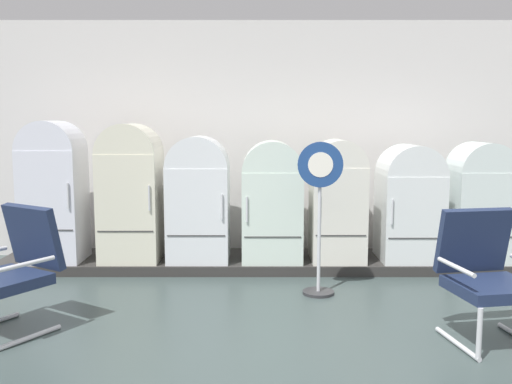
{
  "coord_description": "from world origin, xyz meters",
  "views": [
    {
      "loc": [
        -0.13,
        -3.64,
        1.75
      ],
      "look_at": [
        -0.1,
        2.75,
        0.94
      ],
      "focal_mm": 39.79,
      "sensor_mm": 36.0,
      "label": 1
    }
  ],
  "objects_px": {
    "armchair_left": "(11,265)",
    "armchair_right": "(483,271)",
    "sign_stand": "(317,221)",
    "refrigerator_1": "(128,188)",
    "refrigerator_3": "(270,198)",
    "refrigerator_6": "(477,199)",
    "refrigerator_2": "(196,196)",
    "refrigerator_4": "(335,197)",
    "refrigerator_5": "(407,200)",
    "refrigerator_0": "(51,187)"
  },
  "relations": [
    {
      "from": "armchair_left",
      "to": "armchair_right",
      "type": "distance_m",
      "value": 3.84
    },
    {
      "from": "armchair_left",
      "to": "sign_stand",
      "type": "xyz_separation_m",
      "value": [
        2.64,
        0.97,
        0.2
      ]
    },
    {
      "from": "refrigerator_1",
      "to": "refrigerator_3",
      "type": "bearing_deg",
      "value": -0.75
    },
    {
      "from": "refrigerator_6",
      "to": "refrigerator_1",
      "type": "bearing_deg",
      "value": 179.67
    },
    {
      "from": "armchair_right",
      "to": "sign_stand",
      "type": "distance_m",
      "value": 1.68
    },
    {
      "from": "armchair_left",
      "to": "refrigerator_2",
      "type": "bearing_deg",
      "value": 55.44
    },
    {
      "from": "refrigerator_1",
      "to": "refrigerator_6",
      "type": "xyz_separation_m",
      "value": [
        4.08,
        -0.02,
        -0.12
      ]
    },
    {
      "from": "refrigerator_3",
      "to": "refrigerator_4",
      "type": "relative_size",
      "value": 0.99
    },
    {
      "from": "refrigerator_1",
      "to": "armchair_left",
      "type": "distance_m",
      "value": 2.09
    },
    {
      "from": "refrigerator_1",
      "to": "refrigerator_3",
      "type": "xyz_separation_m",
      "value": [
        1.65,
        -0.02,
        -0.11
      ]
    },
    {
      "from": "refrigerator_2",
      "to": "armchair_right",
      "type": "xyz_separation_m",
      "value": [
        2.5,
        -2.13,
        -0.32
      ]
    },
    {
      "from": "refrigerator_5",
      "to": "armchair_right",
      "type": "distance_m",
      "value": 2.2
    },
    {
      "from": "refrigerator_2",
      "to": "armchair_left",
      "type": "bearing_deg",
      "value": -124.56
    },
    {
      "from": "refrigerator_2",
      "to": "sign_stand",
      "type": "relative_size",
      "value": 0.94
    },
    {
      "from": "refrigerator_4",
      "to": "armchair_left",
      "type": "distance_m",
      "value": 3.57
    },
    {
      "from": "refrigerator_1",
      "to": "armchair_left",
      "type": "bearing_deg",
      "value": -105.42
    },
    {
      "from": "refrigerator_5",
      "to": "sign_stand",
      "type": "distance_m",
      "value": 1.55
    },
    {
      "from": "refrigerator_6",
      "to": "armchair_right",
      "type": "bearing_deg",
      "value": -110.07
    },
    {
      "from": "armchair_left",
      "to": "armchair_right",
      "type": "xyz_separation_m",
      "value": [
        3.84,
        -0.19,
        0.0
      ]
    },
    {
      "from": "refrigerator_0",
      "to": "sign_stand",
      "type": "relative_size",
      "value": 1.06
    },
    {
      "from": "refrigerator_0",
      "to": "refrigerator_4",
      "type": "height_order",
      "value": "refrigerator_0"
    },
    {
      "from": "refrigerator_3",
      "to": "refrigerator_2",
      "type": "bearing_deg",
      "value": -179.17
    },
    {
      "from": "refrigerator_0",
      "to": "armchair_right",
      "type": "bearing_deg",
      "value": -26.98
    },
    {
      "from": "refrigerator_0",
      "to": "refrigerator_2",
      "type": "distance_m",
      "value": 1.69
    },
    {
      "from": "refrigerator_4",
      "to": "refrigerator_6",
      "type": "xyz_separation_m",
      "value": [
        1.66,
        -0.01,
        -0.02
      ]
    },
    {
      "from": "refrigerator_1",
      "to": "refrigerator_2",
      "type": "relative_size",
      "value": 1.1
    },
    {
      "from": "refrigerator_5",
      "to": "armchair_left",
      "type": "xyz_separation_m",
      "value": [
        -3.81,
        -1.99,
        -0.26
      ]
    },
    {
      "from": "refrigerator_5",
      "to": "armchair_left",
      "type": "relative_size",
      "value": 1.3
    },
    {
      "from": "armchair_left",
      "to": "sign_stand",
      "type": "distance_m",
      "value": 2.82
    },
    {
      "from": "armchair_left",
      "to": "armchair_right",
      "type": "height_order",
      "value": "same"
    },
    {
      "from": "refrigerator_4",
      "to": "refrigerator_6",
      "type": "distance_m",
      "value": 1.66
    },
    {
      "from": "refrigerator_5",
      "to": "refrigerator_6",
      "type": "height_order",
      "value": "refrigerator_6"
    },
    {
      "from": "refrigerator_0",
      "to": "sign_stand",
      "type": "distance_m",
      "value": 3.15
    },
    {
      "from": "refrigerator_0",
      "to": "refrigerator_5",
      "type": "bearing_deg",
      "value": 0.69
    },
    {
      "from": "refrigerator_5",
      "to": "armchair_left",
      "type": "height_order",
      "value": "refrigerator_5"
    },
    {
      "from": "refrigerator_6",
      "to": "sign_stand",
      "type": "distance_m",
      "value": 2.21
    },
    {
      "from": "sign_stand",
      "to": "armchair_right",
      "type": "bearing_deg",
      "value": -44.15
    },
    {
      "from": "refrigerator_6",
      "to": "armchair_left",
      "type": "xyz_separation_m",
      "value": [
        -4.62,
        -1.95,
        -0.28
      ]
    },
    {
      "from": "refrigerator_3",
      "to": "refrigerator_6",
      "type": "distance_m",
      "value": 2.43
    },
    {
      "from": "refrigerator_6",
      "to": "sign_stand",
      "type": "bearing_deg",
      "value": -153.74
    },
    {
      "from": "refrigerator_1",
      "to": "armchair_right",
      "type": "bearing_deg",
      "value": -33.29
    },
    {
      "from": "refrigerator_0",
      "to": "refrigerator_2",
      "type": "relative_size",
      "value": 1.12
    },
    {
      "from": "refrigerator_3",
      "to": "armchair_left",
      "type": "bearing_deg",
      "value": -138.33
    },
    {
      "from": "refrigerator_3",
      "to": "refrigerator_0",
      "type": "bearing_deg",
      "value": -179.74
    },
    {
      "from": "refrigerator_5",
      "to": "sign_stand",
      "type": "bearing_deg",
      "value": -138.99
    },
    {
      "from": "refrigerator_0",
      "to": "refrigerator_3",
      "type": "relative_size",
      "value": 1.16
    },
    {
      "from": "refrigerator_2",
      "to": "refrigerator_6",
      "type": "relative_size",
      "value": 1.05
    },
    {
      "from": "refrigerator_1",
      "to": "sign_stand",
      "type": "distance_m",
      "value": 2.33
    },
    {
      "from": "refrigerator_0",
      "to": "sign_stand",
      "type": "bearing_deg",
      "value": -17.95
    },
    {
      "from": "armchair_left",
      "to": "armchair_right",
      "type": "relative_size",
      "value": 1.0
    }
  ]
}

